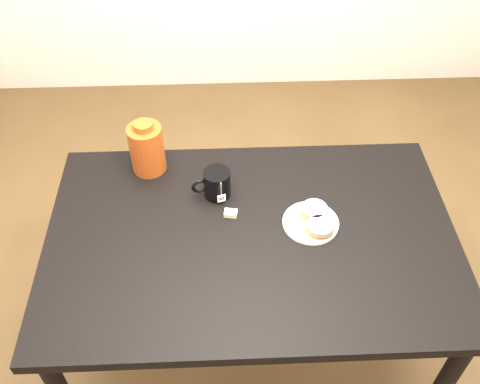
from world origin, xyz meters
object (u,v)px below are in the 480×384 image
Objects in this scene: bagel_package at (147,148)px; bagel_back at (314,210)px; bagel_front at (320,227)px; table at (251,250)px; mug at (216,184)px; plate at (311,222)px; teabag_pouch at (231,213)px.

bagel_back is at bearing -24.14° from bagel_package.
bagel_front is 0.58× the size of bagel_package.
mug is at bearing 120.41° from table.
plate is at bearing 11.25° from table.
table is 0.26m from bagel_front.
bagel_back is at bearing 67.58° from plate.
bagel_back is at bearing -2.12° from teabag_pouch.
mug is 3.39× the size of teabag_pouch.
table is at bearing -43.30° from bagel_package.
teabag_pouch reaches higher than table.
teabag_pouch is (-0.28, 0.05, 0.00)m from plate.
bagel_package reaches higher than bagel_back.
plate is 0.36m from mug.
teabag_pouch is (-0.29, 0.01, -0.01)m from bagel_back.
teabag_pouch is at bearing 126.09° from table.
plate is at bearing -28.07° from bagel_package.
bagel_package reaches higher than bagel_front.
plate is 1.27× the size of mug.
bagel_back is 0.08m from bagel_front.
plate is 0.66m from bagel_package.
mug is (-0.32, 0.16, 0.05)m from plate.
plate reaches higher than table.
bagel_back is 0.60× the size of bagel_package.
bagel_package is (-0.59, 0.27, 0.08)m from bagel_back.
teabag_pouch is (-0.07, 0.09, 0.09)m from table.
table is 0.27m from mug.
mug is 0.30m from bagel_package.
table is 7.22× the size of plate.
bagel_package is (-0.25, 0.15, 0.05)m from mug.
plate is (0.21, 0.04, 0.09)m from table.
bagel_back is 0.36m from mug.
bagel_package is (-0.60, 0.35, 0.08)m from bagel_front.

